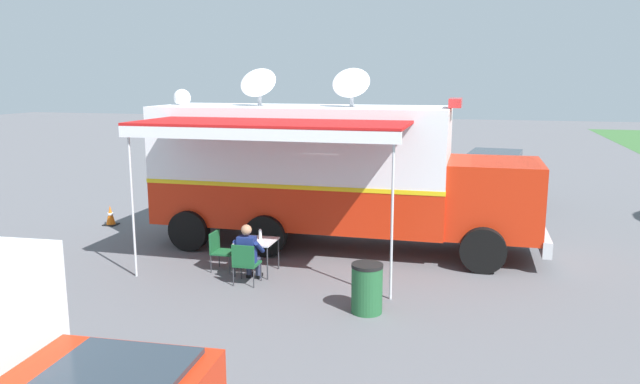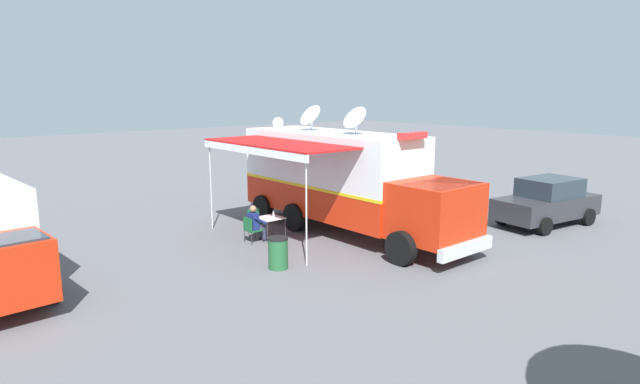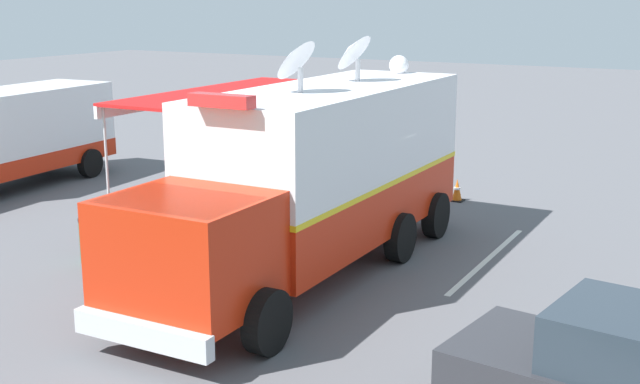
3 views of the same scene
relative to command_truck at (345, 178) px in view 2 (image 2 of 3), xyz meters
The scene contains 11 objects.
ground_plane 2.09m from the command_truck, 92.11° to the right, with size 100.00×100.00×0.00m, color #5B5B60.
lot_stripe 4.09m from the command_truck, 140.70° to the right, with size 0.12×4.80×0.01m, color silver.
command_truck is the anchor object (origin of this frame).
folding_table 2.96m from the command_truck, 22.69° to the right, with size 0.81×0.81×0.73m.
water_bottle 2.78m from the command_truck, 22.88° to the right, with size 0.07×0.07×0.22m.
folding_chair_at_table 3.70m from the command_truck, 16.67° to the right, with size 0.48×0.48×0.87m.
folding_chair_beside_table 3.45m from the command_truck, 36.89° to the right, with size 0.48×0.48×0.87m.
seated_responder 3.48m from the command_truck, 17.65° to the right, with size 0.66×0.55×1.25m.
trash_bin 4.66m from the command_truck, 22.49° to the left, with size 0.57×0.57×0.91m.
traffic_cone 6.89m from the command_truck, 94.63° to the right, with size 0.36×0.36×0.58m.
car_behind_truck 7.75m from the command_truck, 148.10° to the left, with size 4.40×2.43×1.76m.
Camera 2 is at (12.49, 14.31, 4.99)m, focal length 30.03 mm.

